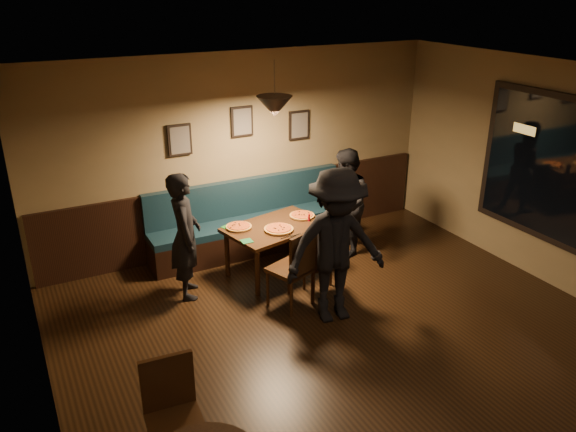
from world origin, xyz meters
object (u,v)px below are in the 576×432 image
Objects in this scene: chair_near_left at (290,268)px; cafe_chair_far at (175,421)px; chair_near_right at (323,260)px; diner_left at (185,236)px; dining_table at (276,249)px; soda_glass at (322,220)px; tabasco_bottle at (309,217)px; diner_front at (336,247)px; diner_right at (345,203)px; booth_bench at (252,218)px.

chair_near_left is 2.68m from cafe_chair_far.
diner_left is at bearing 163.21° from chair_near_right.
chair_near_right is at bearing -102.10° from diner_left.
diner_left reaches higher than dining_table.
chair_near_left is at bearing -143.50° from soda_glass.
chair_near_right reaches higher than tabasco_bottle.
diner_front is at bearing -76.94° from chair_near_left.
chair_near_left is at bearing -37.19° from diner_right.
chair_near_right is at bearing -81.21° from booth_bench.
diner_front is at bearing -106.21° from tabasco_bottle.
diner_right is 1.72m from diner_front.
cafe_chair_far is at bearing -157.72° from chair_near_left.
diner_front is at bearing -112.80° from soda_glass.
tabasco_bottle is (-0.08, 0.19, -0.01)m from soda_glass.
dining_table is (-0.01, -0.77, -0.16)m from booth_bench.
soda_glass is at bearing -66.60° from tabasco_bottle.
dining_table is 0.86m from chair_near_left.
tabasco_bottle is (-0.67, -0.14, -0.03)m from diner_right.
diner_front reaches higher than diner_right.
tabasco_bottle is (0.68, 0.75, 0.24)m from chair_near_left.
booth_bench is 1.49m from diner_left.
chair_near_right is 0.52× the size of diner_front.
diner_front is 13.78× the size of soda_glass.
diner_right is 0.84× the size of diner_front.
chair_near_right is 0.98× the size of cafe_chair_far.
dining_table is 0.62m from tabasco_bottle.
diner_front is 15.00× the size of tabasco_bottle.
chair_near_right is (0.25, -0.79, 0.13)m from dining_table.
chair_near_left is 8.27× the size of tabasco_bottle.
diner_left reaches higher than chair_near_right.
booth_bench is 4.06m from cafe_chair_far.
chair_near_left is 0.65× the size of diner_right.
diner_right is 0.67m from soda_glass.
cafe_chair_far is (-2.44, -1.84, 0.01)m from chair_near_right.
soda_glass is at bearing 72.70° from chair_near_right.
soda_glass is at bearing -82.16° from diner_left.
diner_front reaches higher than chair_near_right.
booth_bench is 1.19m from soda_glass.
booth_bench reaches higher than chair_near_right.
diner_front is at bearing -145.51° from cafe_chair_far.
booth_bench is at bearing 76.88° from dining_table.
soda_glass is (0.44, 1.05, -0.16)m from diner_front.
chair_near_left is 0.63× the size of diner_left.
booth_bench reaches higher than dining_table.
soda_glass is 3.63m from cafe_chair_far.
diner_right is at bearing -8.54° from dining_table.
dining_table is at bearing 154.79° from soda_glass.
dining_table is 0.83× the size of diner_right.
diner_front is (-1.02, -1.38, 0.14)m from diner_right.
diner_left is 1.86m from diner_front.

